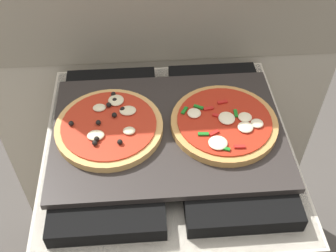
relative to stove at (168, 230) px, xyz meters
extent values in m
cube|color=#B2A893|center=(0.00, 0.34, 0.32)|extent=(1.10, 0.03, 1.55)
cube|color=beige|center=(0.00, 0.00, -0.02)|extent=(0.60, 0.60, 0.86)
cube|color=black|center=(0.00, 0.00, 0.40)|extent=(0.59, 0.59, 0.01)
cube|color=black|center=(-0.14, 0.00, 0.43)|extent=(0.24, 0.51, 0.04)
cube|color=black|center=(0.14, 0.00, 0.43)|extent=(0.24, 0.51, 0.04)
cube|color=#2D2826|center=(0.00, 0.00, 0.46)|extent=(0.54, 0.38, 0.02)
cylinder|color=tan|center=(-0.14, 0.01, 0.47)|extent=(0.25, 0.25, 0.02)
cylinder|color=#B72D19|center=(-0.14, 0.01, 0.49)|extent=(0.22, 0.22, 0.00)
ellipsoid|color=beige|center=(-0.16, 0.06, 0.49)|extent=(0.03, 0.03, 0.01)
ellipsoid|color=beige|center=(-0.16, -0.03, 0.49)|extent=(0.04, 0.03, 0.01)
ellipsoid|color=beige|center=(-0.12, 0.08, 0.49)|extent=(0.04, 0.04, 0.01)
ellipsoid|color=beige|center=(-0.09, -0.02, 0.49)|extent=(0.03, 0.02, 0.01)
ellipsoid|color=beige|center=(-0.09, 0.04, 0.49)|extent=(0.04, 0.03, 0.01)
sphere|color=black|center=(-0.11, -0.06, 0.49)|extent=(0.01, 0.01, 0.01)
sphere|color=black|center=(-0.12, 0.08, 0.49)|extent=(0.01, 0.01, 0.01)
sphere|color=black|center=(-0.16, -0.04, 0.49)|extent=(0.01, 0.01, 0.01)
sphere|color=black|center=(-0.12, 0.03, 0.49)|extent=(0.01, 0.01, 0.01)
sphere|color=black|center=(-0.16, 0.01, 0.49)|extent=(0.01, 0.01, 0.01)
sphere|color=black|center=(-0.10, 0.05, 0.49)|extent=(0.01, 0.01, 0.01)
sphere|color=black|center=(-0.14, 0.06, 0.49)|extent=(0.01, 0.01, 0.01)
sphere|color=black|center=(-0.16, -0.05, 0.49)|extent=(0.01, 0.01, 0.01)
sphere|color=black|center=(-0.22, 0.01, 0.49)|extent=(0.01, 0.01, 0.01)
sphere|color=black|center=(-0.13, 0.10, 0.49)|extent=(0.01, 0.01, 0.01)
cylinder|color=#C18947|center=(0.13, 0.00, 0.47)|extent=(0.25, 0.25, 0.02)
cylinder|color=#AD2614|center=(0.13, 0.00, 0.49)|extent=(0.22, 0.22, 0.00)
ellipsoid|color=beige|center=(0.14, 0.00, 0.49)|extent=(0.04, 0.04, 0.01)
ellipsoid|color=beige|center=(0.06, 0.02, 0.49)|extent=(0.03, 0.03, 0.01)
ellipsoid|color=beige|center=(0.18, 0.00, 0.49)|extent=(0.03, 0.03, 0.01)
ellipsoid|color=beige|center=(0.20, -0.02, 0.49)|extent=(0.03, 0.03, 0.01)
ellipsoid|color=beige|center=(0.17, -0.03, 0.49)|extent=(0.04, 0.04, 0.01)
ellipsoid|color=beige|center=(0.10, -0.07, 0.49)|extent=(0.04, 0.04, 0.01)
cube|color=#19721E|center=(0.12, -0.09, 0.49)|extent=(0.03, 0.02, 0.00)
cube|color=red|center=(0.14, 0.06, 0.49)|extent=(0.03, 0.01, 0.00)
cube|color=red|center=(0.15, -0.09, 0.49)|extent=(0.02, 0.01, 0.00)
cube|color=#19721E|center=(0.08, 0.04, 0.49)|extent=(0.02, 0.02, 0.00)
cube|color=red|center=(0.10, -0.04, 0.49)|extent=(0.02, 0.02, 0.00)
cube|color=#19721E|center=(0.04, 0.04, 0.49)|extent=(0.02, 0.02, 0.00)
cube|color=#19721E|center=(0.16, 0.02, 0.49)|extent=(0.01, 0.02, 0.00)
cube|color=red|center=(0.10, 0.04, 0.49)|extent=(0.02, 0.01, 0.00)
cube|color=#19721E|center=(0.08, -0.04, 0.49)|extent=(0.02, 0.01, 0.00)
cube|color=red|center=(0.12, 0.01, 0.49)|extent=(0.03, 0.02, 0.00)
camera|label=1|loc=(-0.05, -0.66, 1.17)|focal=44.32mm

